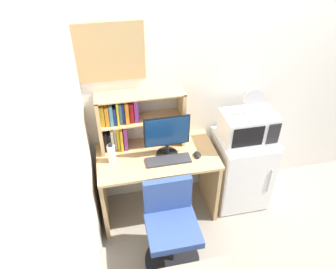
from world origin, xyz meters
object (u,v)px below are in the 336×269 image
object	(u,v)px
monitor	(167,135)
computer_mouse	(197,155)
desk_fan	(253,100)
keyboard	(168,160)
mini_fridge	(240,169)
desk_chair	(171,230)
water_bottle	(111,153)
hutch_bookshelf	(128,119)
microwave	(248,126)
wall_corkboard	(101,53)

from	to	relation	value
monitor	computer_mouse	xyz separation A→B (m)	(0.28, -0.09, -0.22)
desk_fan	keyboard	bearing A→B (deg)	-172.27
computer_mouse	mini_fridge	size ratio (longest dim) A/B	0.12
mini_fridge	desk_chair	world-z (taller)	desk_chair
desk_chair	mini_fridge	bearing A→B (deg)	33.70
monitor	desk_fan	bearing A→B (deg)	0.85
water_bottle	computer_mouse	bearing A→B (deg)	-6.81
keyboard	computer_mouse	bearing A→B (deg)	2.69
hutch_bookshelf	water_bottle	distance (m)	0.35
keyboard	water_bottle	bearing A→B (deg)	168.03
water_bottle	desk_fan	world-z (taller)	desk_fan
hutch_bookshelf	microwave	distance (m)	1.16
monitor	keyboard	size ratio (longest dim) A/B	1.01
monitor	mini_fridge	xyz separation A→B (m)	(0.81, 0.01, -0.59)
monitor	microwave	xyz separation A→B (m)	(0.81, 0.02, -0.03)
wall_corkboard	desk_chair	bearing A→B (deg)	-65.15
water_bottle	microwave	world-z (taller)	microwave
microwave	desk_chair	xyz separation A→B (m)	(-0.89, -0.60, -0.59)
computer_mouse	desk_fan	xyz separation A→B (m)	(0.53, 0.10, 0.48)
monitor	desk_chair	world-z (taller)	monitor
desk_chair	desk_fan	bearing A→B (deg)	33.57
monitor	keyboard	world-z (taller)	monitor
keyboard	computer_mouse	distance (m)	0.29
monitor	mini_fridge	distance (m)	1.00
keyboard	wall_corkboard	distance (m)	1.12
hutch_bookshelf	monitor	xyz separation A→B (m)	(0.33, -0.22, -0.08)
mini_fridge	hutch_bookshelf	bearing A→B (deg)	170.05
hutch_bookshelf	desk_chair	xyz separation A→B (m)	(0.25, -0.80, -0.70)
keyboard	water_bottle	xyz separation A→B (m)	(-0.51, 0.11, 0.08)
hutch_bookshelf	wall_corkboard	xyz separation A→B (m)	(-0.16, 0.09, 0.62)
mini_fridge	wall_corkboard	distance (m)	1.86
keyboard	desk_chair	world-z (taller)	desk_chair
desk_fan	wall_corkboard	xyz separation A→B (m)	(-1.30, 0.30, 0.44)
microwave	wall_corkboard	distance (m)	1.53
computer_mouse	microwave	world-z (taller)	microwave
hutch_bookshelf	microwave	world-z (taller)	hutch_bookshelf
monitor	water_bottle	xyz separation A→B (m)	(-0.52, 0.01, -0.14)
water_bottle	mini_fridge	size ratio (longest dim) A/B	0.24
water_bottle	wall_corkboard	bearing A→B (deg)	85.60
water_bottle	desk_chair	bearing A→B (deg)	-53.65
keyboard	wall_corkboard	world-z (taller)	wall_corkboard
desk_chair	computer_mouse	bearing A→B (deg)	53.81
water_bottle	microwave	distance (m)	1.33
wall_corkboard	computer_mouse	bearing A→B (deg)	-26.95
computer_mouse	wall_corkboard	bearing A→B (deg)	153.05
wall_corkboard	water_bottle	bearing A→B (deg)	-94.40
wall_corkboard	mini_fridge	bearing A→B (deg)	-12.67
hutch_bookshelf	water_bottle	size ratio (longest dim) A/B	4.03
mini_fridge	desk_fan	distance (m)	0.85
water_bottle	desk_chair	distance (m)	0.88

